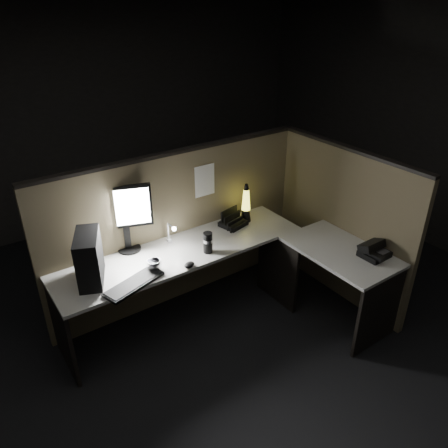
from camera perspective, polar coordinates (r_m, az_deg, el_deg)
floor at (r=4.00m, az=1.53°, el=-15.49°), size 6.00×6.00×0.00m
room_shell at (r=3.11m, az=1.91°, el=6.69°), size 6.00×6.00×6.00m
partition_back at (r=4.19m, az=-5.88°, el=-0.63°), size 2.66×0.06×1.50m
partition_right at (r=4.39m, az=15.00°, el=-0.10°), size 0.06×1.66×1.50m
desk at (r=3.87m, az=1.57°, el=-6.06°), size 2.60×1.60×0.73m
pc_tower at (r=3.54m, az=-17.18°, el=-4.30°), size 0.31×0.42×0.41m
monitor at (r=3.81m, az=-12.85°, el=1.51°), size 0.46×0.21×0.61m
keyboard at (r=3.50m, az=-11.67°, el=-7.66°), size 0.53×0.31×0.02m
mouse at (r=3.65m, az=-4.56°, el=-5.34°), size 0.12×0.10×0.04m
clip_lamp at (r=3.93m, az=-6.92°, el=-1.09°), size 0.04×0.16×0.20m
organizer at (r=4.26m, az=1.14°, el=0.33°), size 0.27×0.25×0.17m
lava_lamp at (r=4.29m, az=2.88°, el=2.39°), size 0.11×0.11×0.39m
travel_mug at (r=3.80m, az=-2.13°, el=-2.44°), size 0.09×0.09×0.19m
steel_mug at (r=3.62m, az=-9.10°, el=-5.35°), size 0.16×0.16×0.10m
figurine at (r=4.40m, az=3.08°, el=1.38°), size 0.06×0.06×0.06m
pinned_paper at (r=4.10m, az=-2.53°, el=5.68°), size 0.21×0.00×0.31m
desk_phone at (r=3.98m, az=18.92°, el=-3.30°), size 0.23×0.25×0.14m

